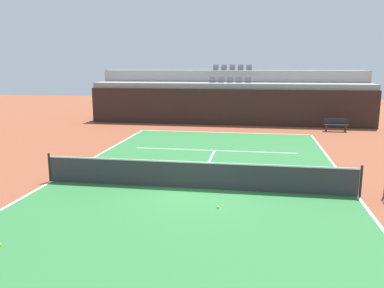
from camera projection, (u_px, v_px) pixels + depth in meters
The scene contains 16 objects.
ground_plane at pixel (195, 189), 13.94m from camera, with size 80.00×80.00×0.00m, color brown.
court_surface at pixel (195, 189), 13.94m from camera, with size 11.00×24.00×0.01m, color #2D7238.
baseline_far at pixel (224, 132), 25.50m from camera, with size 11.00×0.10×0.00m, color white.
sideline_left at pixel (52, 181), 14.81m from camera, with size 0.10×24.00×0.00m, color white.
sideline_right at pixel (358, 197), 13.07m from camera, with size 0.10×24.00×0.00m, color white.
service_line_far at pixel (215, 150), 20.13m from camera, with size 8.26×0.10×0.00m, color white.
centre_service_line at pixel (207, 166), 17.04m from camera, with size 0.10×6.40×0.00m, color white.
back_wall at pixel (228, 107), 28.48m from camera, with size 20.54×0.30×2.60m, color black.
stands_tier_lower at pixel (229, 103), 29.74m from camera, with size 20.54×2.40×2.98m, color #9E9E99.
stands_tier_upper at pixel (232, 95), 31.98m from camera, with size 20.54×2.40×3.88m, color #9E9E99.
seating_row_lower at pixel (230, 81), 29.52m from camera, with size 3.11×0.44×0.44m.
seating_row_upper at pixel (232, 69), 31.67m from camera, with size 3.11×0.44×0.44m.
tennis_net at pixel (195, 175), 13.85m from camera, with size 11.08×0.08×1.07m.
player_bench at pixel (336, 124), 25.89m from camera, with size 1.50×0.40×0.85m.
tennis_ball_0 at pixel (0, 245), 9.51m from camera, with size 0.07×0.07×0.07m, color #CCE033.
tennis_ball_1 at pixel (218, 207), 12.02m from camera, with size 0.07×0.07×0.07m, color #CCE033.
Camera 1 is at (2.06, -13.21, 4.28)m, focal length 37.02 mm.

